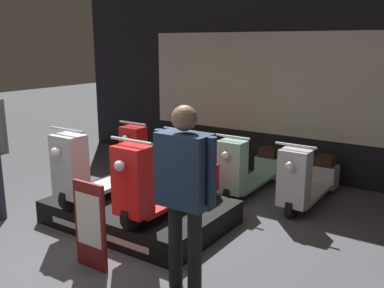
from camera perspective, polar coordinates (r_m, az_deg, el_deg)
name	(u,v)px	position (r m, az deg, el deg)	size (l,w,h in m)	color
ground_plane	(94,262)	(4.73, -12.90, -15.12)	(30.00, 30.00, 0.00)	#4C4C51
shop_wall_back	(262,80)	(7.45, 9.33, 8.38)	(7.97, 0.09, 3.20)	black
display_platform	(140,212)	(5.51, -6.98, -8.95)	(2.16, 1.48, 0.29)	black
scooter_display_left	(105,168)	(5.59, -11.50, -3.21)	(0.54, 1.71, 0.98)	black
scooter_display_right	(166,182)	(4.97, -3.55, -5.07)	(0.54, 1.71, 0.98)	black
scooter_backrow_0	(155,152)	(7.47, -4.91, -1.08)	(0.54, 1.71, 0.98)	black
scooter_backrow_1	(199,160)	(6.95, 0.94, -2.13)	(0.54, 1.71, 0.98)	black
scooter_backrow_2	(249,169)	(6.52, 7.66, -3.30)	(0.54, 1.71, 0.98)	black
scooter_backrow_3	(308,179)	(6.19, 15.23, -4.57)	(0.54, 1.71, 0.98)	black
person_right_browsing	(185,183)	(3.75, -0.99, -5.22)	(0.63, 0.26, 1.72)	black
price_sign_board	(90,226)	(4.43, -13.43, -10.53)	(0.40, 0.04, 0.91)	maroon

